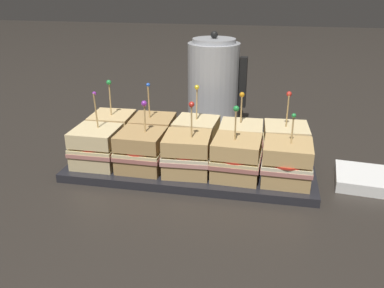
% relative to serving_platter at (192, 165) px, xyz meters
% --- Properties ---
extents(ground_plane, '(6.00, 6.00, 0.00)m').
position_rel_serving_platter_xyz_m(ground_plane, '(0.00, 0.00, -0.01)').
color(ground_plane, '#2D2823').
extents(serving_platter, '(0.53, 0.24, 0.02)m').
position_rel_serving_platter_xyz_m(serving_platter, '(0.00, 0.00, 0.00)').
color(serving_platter, '#232328').
rests_on(serving_platter, ground_plane).
extents(sandwich_front_far_left, '(0.10, 0.10, 0.16)m').
position_rel_serving_platter_xyz_m(sandwich_front_far_left, '(-0.20, -0.05, 0.05)').
color(sandwich_front_far_left, beige).
rests_on(sandwich_front_far_left, serving_platter).
extents(sandwich_front_left, '(0.10, 0.10, 0.15)m').
position_rel_serving_platter_xyz_m(sandwich_front_left, '(-0.10, -0.05, 0.05)').
color(sandwich_front_left, tan).
rests_on(sandwich_front_left, serving_platter).
extents(sandwich_front_center, '(0.10, 0.10, 0.16)m').
position_rel_serving_platter_xyz_m(sandwich_front_center, '(0.00, -0.05, 0.05)').
color(sandwich_front_center, tan).
rests_on(sandwich_front_center, serving_platter).
extents(sandwich_front_right, '(0.10, 0.10, 0.15)m').
position_rel_serving_platter_xyz_m(sandwich_front_right, '(0.10, -0.05, 0.05)').
color(sandwich_front_right, tan).
rests_on(sandwich_front_right, serving_platter).
extents(sandwich_front_far_right, '(0.10, 0.10, 0.14)m').
position_rel_serving_platter_xyz_m(sandwich_front_far_right, '(0.20, -0.05, 0.05)').
color(sandwich_front_far_right, tan).
rests_on(sandwich_front_far_right, serving_platter).
extents(sandwich_back_far_left, '(0.10, 0.10, 0.17)m').
position_rel_serving_platter_xyz_m(sandwich_back_far_left, '(-0.20, 0.05, 0.05)').
color(sandwich_back_far_left, '#DBB77A').
rests_on(sandwich_back_far_left, serving_platter).
extents(sandwich_back_left, '(0.10, 0.10, 0.16)m').
position_rel_serving_platter_xyz_m(sandwich_back_left, '(-0.10, 0.05, 0.05)').
color(sandwich_back_left, tan).
rests_on(sandwich_back_left, serving_platter).
extents(sandwich_back_center, '(0.10, 0.10, 0.16)m').
position_rel_serving_platter_xyz_m(sandwich_back_center, '(0.00, 0.05, 0.05)').
color(sandwich_back_center, beige).
rests_on(sandwich_back_center, serving_platter).
extents(sandwich_back_right, '(0.10, 0.10, 0.15)m').
position_rel_serving_platter_xyz_m(sandwich_back_right, '(0.10, 0.05, 0.05)').
color(sandwich_back_right, beige).
rests_on(sandwich_back_right, serving_platter).
extents(sandwich_back_far_right, '(0.10, 0.10, 0.16)m').
position_rel_serving_platter_xyz_m(sandwich_back_far_right, '(0.20, 0.05, 0.05)').
color(sandwich_back_far_right, beige).
rests_on(sandwich_back_far_right, serving_platter).
extents(kettle_steel, '(0.17, 0.15, 0.27)m').
position_rel_serving_platter_xyz_m(kettle_steel, '(-0.00, 0.31, 0.11)').
color(kettle_steel, '#B7BABF').
rests_on(kettle_steel, ground_plane).
extents(napkin_stack, '(0.13, 0.13, 0.02)m').
position_rel_serving_platter_xyz_m(napkin_stack, '(0.37, 0.00, 0.00)').
color(napkin_stack, white).
rests_on(napkin_stack, ground_plane).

